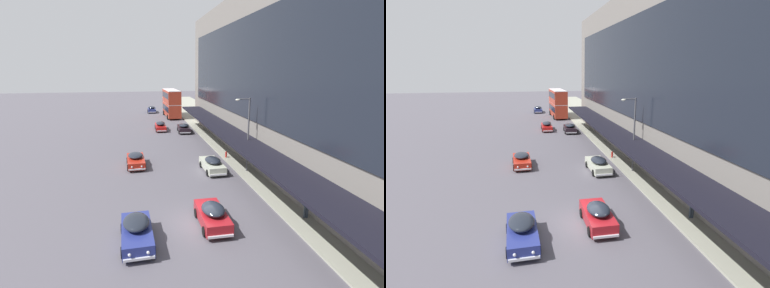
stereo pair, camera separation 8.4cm
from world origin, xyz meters
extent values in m
plane|color=#55515A|center=(0.00, 0.00, 0.00)|extent=(240.00, 240.00, 0.00)
cube|color=#9C9C8A|center=(11.00, 0.00, 0.07)|extent=(10.00, 180.00, 0.15)
cube|color=slate|center=(11.00, 0.00, 9.24)|extent=(6.00, 80.00, 18.49)
cube|color=black|center=(7.95, 0.00, 10.17)|extent=(0.10, 73.60, 10.35)
cube|color=black|center=(6.40, 0.00, 3.24)|extent=(3.20, 72.00, 0.24)
cube|color=#B03622|center=(3.97, 45.51, 1.66)|extent=(2.89, 9.53, 2.62)
cube|color=black|center=(3.97, 45.51, 1.97)|extent=(2.90, 8.77, 1.15)
cube|color=silver|center=(3.97, 45.51, 3.02)|extent=(2.78, 9.52, 0.12)
cube|color=#B03622|center=(3.97, 45.51, 4.37)|extent=(2.89, 9.53, 2.62)
cube|color=black|center=(3.97, 45.51, 4.69)|extent=(2.90, 8.77, 1.15)
cube|color=silver|center=(3.97, 45.51, 5.73)|extent=(2.78, 9.52, 0.12)
cube|color=black|center=(3.81, 50.27, 5.43)|extent=(1.29, 0.10, 0.36)
cylinder|color=black|center=(2.58, 48.68, 0.50)|extent=(0.28, 1.01, 1.00)
cylinder|color=black|center=(5.15, 48.76, 0.50)|extent=(0.28, 1.01, 1.00)
cylinder|color=black|center=(2.78, 42.54, 0.50)|extent=(0.28, 1.01, 1.00)
cylinder|color=black|center=(5.36, 42.63, 0.50)|extent=(0.28, 1.01, 1.00)
cube|color=#B41715|center=(0.38, 31.79, 0.57)|extent=(1.72, 4.67, 0.71)
ellipsoid|color=#1E232D|center=(0.38, 31.56, 1.21)|extent=(1.49, 2.58, 0.64)
cube|color=silver|center=(0.42, 34.16, 0.37)|extent=(1.56, 0.15, 0.14)
cube|color=silver|center=(0.34, 29.43, 0.37)|extent=(1.56, 0.15, 0.14)
sphere|color=silver|center=(-0.03, 34.14, 0.62)|extent=(0.18, 0.18, 0.18)
sphere|color=silver|center=(0.87, 34.12, 0.62)|extent=(0.18, 0.18, 0.18)
cylinder|color=black|center=(-0.41, 33.25, 0.32)|extent=(0.15, 0.64, 0.64)
cylinder|color=black|center=(1.22, 33.22, 0.32)|extent=(0.15, 0.64, 0.64)
cylinder|color=black|center=(-0.47, 30.37, 0.32)|extent=(0.15, 0.64, 0.64)
cylinder|color=black|center=(1.17, 30.34, 0.32)|extent=(0.15, 0.64, 0.64)
cube|color=#A4181F|center=(0.98, -0.40, 0.62)|extent=(1.69, 4.04, 0.80)
ellipsoid|color=#1E232D|center=(0.98, -0.61, 1.28)|extent=(1.48, 2.22, 0.57)
cube|color=silver|center=(0.97, 1.66, 0.37)|extent=(1.60, 0.12, 0.14)
cube|color=silver|center=(0.98, -2.47, 0.37)|extent=(1.60, 0.12, 0.14)
sphere|color=silver|center=(0.51, 1.63, 0.67)|extent=(0.18, 0.18, 0.18)
sphere|color=silver|center=(1.44, 1.63, 0.67)|extent=(0.18, 0.18, 0.18)
cylinder|color=black|center=(0.14, 0.84, 0.32)|extent=(0.14, 0.64, 0.64)
cylinder|color=black|center=(1.82, 0.85, 0.32)|extent=(0.14, 0.64, 0.64)
cylinder|color=black|center=(0.14, -1.66, 0.32)|extent=(0.14, 0.64, 0.64)
cylinder|color=black|center=(1.82, -1.65, 0.32)|extent=(0.14, 0.64, 0.64)
cube|color=#AF2315|center=(-3.88, 13.08, 0.58)|extent=(1.92, 4.24, 0.72)
ellipsoid|color=#1E232D|center=(-3.89, 13.29, 1.17)|extent=(1.64, 2.36, 0.50)
cube|color=silver|center=(-3.79, 10.94, 0.37)|extent=(1.67, 0.19, 0.14)
cube|color=silver|center=(-3.96, 15.22, 0.37)|extent=(1.67, 0.19, 0.14)
sphere|color=silver|center=(-3.31, 10.99, 0.63)|extent=(0.18, 0.18, 0.18)
sphere|color=silver|center=(-4.28, 10.95, 0.63)|extent=(0.18, 0.18, 0.18)
cylinder|color=black|center=(-2.95, 11.82, 0.32)|extent=(0.16, 0.64, 0.64)
cylinder|color=black|center=(-4.70, 11.75, 0.32)|extent=(0.16, 0.64, 0.64)
cylinder|color=black|center=(-3.05, 14.41, 0.32)|extent=(0.16, 0.64, 0.64)
cylinder|color=black|center=(-4.81, 14.34, 0.32)|extent=(0.16, 0.64, 0.64)
cube|color=navy|center=(0.17, 53.17, 0.58)|extent=(1.96, 4.22, 0.71)
ellipsoid|color=#1E232D|center=(0.17, 52.97, 1.22)|extent=(1.68, 2.34, 0.63)
cube|color=silver|center=(0.24, 55.31, 0.37)|extent=(1.74, 0.17, 0.14)
cube|color=silver|center=(0.11, 51.04, 0.37)|extent=(1.74, 0.17, 0.14)
sphere|color=silver|center=(-0.27, 55.29, 0.63)|extent=(0.18, 0.18, 0.18)
sphere|color=silver|center=(0.74, 55.26, 0.63)|extent=(0.18, 0.18, 0.18)
cylinder|color=black|center=(-0.70, 54.49, 0.32)|extent=(0.16, 0.64, 0.64)
cylinder|color=black|center=(1.13, 54.44, 0.32)|extent=(0.16, 0.64, 0.64)
cylinder|color=black|center=(-0.78, 51.91, 0.32)|extent=(0.16, 0.64, 0.64)
cylinder|color=black|center=(1.05, 51.85, 0.32)|extent=(0.16, 0.64, 0.64)
cube|color=black|center=(3.97, 29.45, 0.59)|extent=(2.05, 4.36, 0.74)
ellipsoid|color=#1E232D|center=(3.96, 29.24, 1.20)|extent=(1.72, 2.43, 0.53)
cube|color=silver|center=(4.10, 31.62, 0.37)|extent=(1.72, 0.22, 0.14)
cube|color=silver|center=(3.84, 27.27, 0.37)|extent=(1.72, 0.22, 0.14)
sphere|color=silver|center=(3.60, 31.62, 0.64)|extent=(0.18, 0.18, 0.18)
sphere|color=silver|center=(4.59, 31.57, 0.64)|extent=(0.18, 0.18, 0.18)
cylinder|color=black|center=(3.15, 30.82, 0.32)|extent=(0.18, 0.65, 0.64)
cylinder|color=black|center=(4.95, 30.71, 0.32)|extent=(0.18, 0.65, 0.64)
cylinder|color=black|center=(2.99, 28.18, 0.32)|extent=(0.18, 0.65, 0.64)
cylinder|color=black|center=(4.79, 28.08, 0.32)|extent=(0.18, 0.65, 0.64)
cube|color=beige|center=(3.72, 10.14, 0.59)|extent=(1.80, 4.40, 0.75)
ellipsoid|color=#1E232D|center=(3.72, 9.92, 1.22)|extent=(1.56, 2.43, 0.55)
cube|color=silver|center=(3.67, 12.37, 0.37)|extent=(1.62, 0.16, 0.14)
cube|color=silver|center=(3.77, 7.91, 0.37)|extent=(1.62, 0.16, 0.14)
sphere|color=silver|center=(3.20, 12.33, 0.64)|extent=(0.18, 0.18, 0.18)
sphere|color=silver|center=(4.14, 12.35, 0.64)|extent=(0.18, 0.18, 0.18)
cylinder|color=black|center=(2.83, 11.47, 0.32)|extent=(0.15, 0.64, 0.64)
cylinder|color=black|center=(4.54, 11.51, 0.32)|extent=(0.15, 0.64, 0.64)
cylinder|color=black|center=(2.89, 8.77, 0.32)|extent=(0.15, 0.64, 0.64)
cylinder|color=black|center=(4.60, 8.80, 0.32)|extent=(0.15, 0.64, 0.64)
cube|color=navy|center=(-3.94, -1.62, 0.61)|extent=(1.92, 4.24, 0.79)
ellipsoid|color=#1E232D|center=(-3.95, -1.41, 1.28)|extent=(1.64, 2.35, 0.60)
cube|color=silver|center=(-3.87, -3.75, 0.37)|extent=(1.68, 0.18, 0.14)
cube|color=silver|center=(-4.02, 0.52, 0.37)|extent=(1.68, 0.18, 0.14)
sphere|color=silver|center=(-3.38, -3.71, 0.66)|extent=(0.18, 0.18, 0.18)
sphere|color=silver|center=(-4.35, -3.74, 0.66)|extent=(0.18, 0.18, 0.18)
cylinder|color=black|center=(-3.01, -2.88, 0.32)|extent=(0.16, 0.64, 0.64)
cylinder|color=black|center=(-4.78, -2.94, 0.32)|extent=(0.16, 0.64, 0.64)
cylinder|color=black|center=(-3.11, -0.29, 0.32)|extent=(0.16, 0.64, 0.64)
cylinder|color=black|center=(-4.87, -0.36, 0.32)|extent=(0.16, 0.64, 0.64)
cylinder|color=#29323D|center=(7.58, -0.91, 0.57)|extent=(0.16, 0.16, 0.85)
cylinder|color=#29323D|center=(7.43, -0.87, 0.57)|extent=(0.16, 0.16, 0.85)
cube|color=#29323D|center=(7.51, -0.89, 1.35)|extent=(0.45, 0.33, 0.70)
cylinder|color=#29323D|center=(7.76, -0.95, 1.39)|extent=(0.10, 0.10, 0.63)
cylinder|color=#29323D|center=(7.25, -0.82, 1.39)|extent=(0.10, 0.10, 0.63)
sphere|color=tan|center=(7.51, -0.89, 1.81)|extent=(0.22, 0.22, 0.22)
cylinder|color=black|center=(7.51, -0.89, 1.89)|extent=(0.33, 0.33, 0.02)
cylinder|color=black|center=(7.51, -0.89, 1.95)|extent=(0.21, 0.21, 0.12)
cylinder|color=#4C4C51|center=(7.03, 9.12, 3.80)|extent=(0.16, 0.16, 7.30)
cylinder|color=#4C4C51|center=(6.43, 9.12, 7.35)|extent=(1.20, 0.10, 0.10)
ellipsoid|color=silver|center=(5.83, 9.12, 7.27)|extent=(0.44, 0.28, 0.20)
cylinder|color=red|center=(6.40, 14.01, 0.43)|extent=(0.20, 0.20, 0.55)
sphere|color=red|center=(6.40, 14.01, 0.76)|extent=(0.18, 0.18, 0.18)
cylinder|color=red|center=(6.40, 14.16, 0.45)|extent=(0.08, 0.10, 0.08)
cylinder|color=red|center=(6.40, 13.86, 0.45)|extent=(0.08, 0.10, 0.08)
camera|label=1|loc=(-3.72, -17.85, 10.14)|focal=28.00mm
camera|label=2|loc=(-3.64, -17.87, 10.14)|focal=28.00mm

